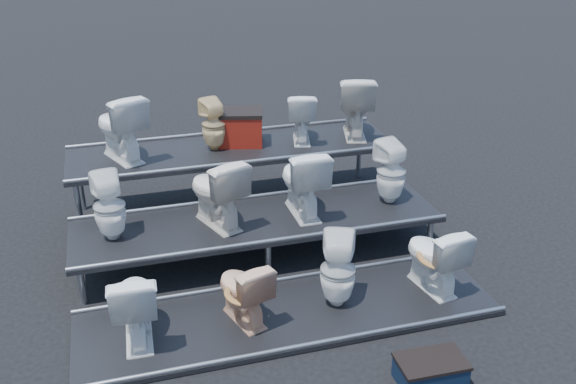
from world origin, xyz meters
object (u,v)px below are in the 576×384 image
object	(u,v)px
toilet_3	(434,256)
toilet_4	(109,207)
toilet_9	(214,125)
red_crate	(241,129)
toilet_0	(134,303)
toilet_1	(243,290)
toilet_10	(301,116)
toilet_2	(338,270)
toilet_6	(302,181)
toilet_11	(355,105)
toilet_7	(391,172)
step_stool	(430,372)
toilet_8	(120,127)
toilet_5	(216,191)

from	to	relation	value
toilet_3	toilet_4	bearing A→B (deg)	-31.31
toilet_9	red_crate	xyz separation A→B (m)	(0.37, 0.11, -0.13)
toilet_0	toilet_1	distance (m)	1.02
toilet_1	toilet_10	xyz separation A→B (m)	(1.39, 2.60, 0.80)
toilet_2	toilet_6	size ratio (longest dim) A/B	0.95
toilet_1	toilet_11	xyz separation A→B (m)	(2.15, 2.60, 0.88)
toilet_4	toilet_7	world-z (taller)	toilet_7
toilet_11	toilet_0	bearing A→B (deg)	55.42
toilet_7	step_stool	world-z (taller)	toilet_7
toilet_3	red_crate	bearing A→B (deg)	-71.15
toilet_6	toilet_11	size ratio (longest dim) A/B	0.98
toilet_2	toilet_9	bearing A→B (deg)	-52.75
toilet_6	toilet_10	world-z (taller)	toilet_10
red_crate	toilet_0	bearing A→B (deg)	-106.52
toilet_4	toilet_8	world-z (taller)	toilet_8
toilet_8	toilet_7	bearing A→B (deg)	134.57
toilet_4	toilet_9	world-z (taller)	toilet_9
step_stool	toilet_0	bearing A→B (deg)	154.25
toilet_5	toilet_11	distance (m)	2.54
toilet_2	toilet_6	distance (m)	1.37
toilet_5	toilet_8	world-z (taller)	toilet_8
red_crate	toilet_3	bearing A→B (deg)	-47.78
toilet_7	toilet_11	bearing A→B (deg)	-103.71
toilet_10	toilet_2	bearing A→B (deg)	95.52
toilet_0	toilet_2	world-z (taller)	toilet_2
toilet_11	step_stool	size ratio (longest dim) A/B	1.47
toilet_6	toilet_9	bearing A→B (deg)	-59.29
toilet_7	toilet_8	distance (m)	3.34
toilet_4	toilet_11	xyz separation A→B (m)	(3.30, 1.30, 0.44)
toilet_3	toilet_6	xyz separation A→B (m)	(-1.03, 1.30, 0.44)
toilet_1	toilet_8	size ratio (longest dim) A/B	0.81
toilet_2	toilet_5	distance (m)	1.68
toilet_7	toilet_10	distance (m)	1.53
toilet_1	toilet_3	xyz separation A→B (m)	(2.04, 0.00, 0.04)
toilet_0	step_stool	world-z (taller)	toilet_0
toilet_11	toilet_10	bearing A→B (deg)	16.05
toilet_3	toilet_8	size ratio (longest dim) A/B	0.90
toilet_5	toilet_6	xyz separation A→B (m)	(1.00, 0.00, 0.01)
toilet_0	toilet_5	xyz separation A→B (m)	(1.02, 1.30, 0.42)
red_crate	step_stool	world-z (taller)	red_crate
toilet_0	toilet_7	size ratio (longest dim) A/B	0.99
toilet_3	toilet_6	distance (m)	1.72
toilet_9	toilet_3	bearing A→B (deg)	110.19
toilet_0	red_crate	distance (m)	3.22
toilet_9	toilet_11	distance (m)	1.93
toilet_8	toilet_1	bearing A→B (deg)	87.42
toilet_9	toilet_8	bearing A→B (deg)	-14.71
toilet_3	step_stool	bearing A→B (deg)	53.14
toilet_0	toilet_5	size ratio (longest dim) A/B	0.94
toilet_3	toilet_7	size ratio (longest dim) A/B	0.97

